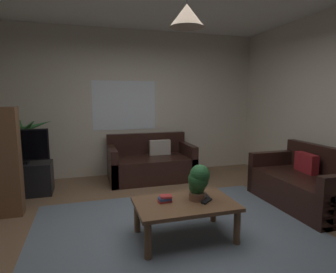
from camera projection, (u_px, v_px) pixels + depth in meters
name	position (u px, v px, depth m)	size (l,w,h in m)	color
floor	(175.00, 230.00, 3.24)	(4.97, 5.06, 0.02)	brown
rug	(181.00, 238.00, 3.05)	(3.23, 2.78, 0.01)	slate
wall_back	(135.00, 103.00, 5.47)	(5.09, 0.06, 2.78)	beige
window_pane	(124.00, 105.00, 5.38)	(1.21, 0.01, 0.93)	white
couch_under_window	(151.00, 164.00, 5.19)	(1.53, 0.85, 0.82)	black
couch_right_side	(306.00, 186.00, 3.95)	(0.85, 1.49, 0.82)	black
coffee_table	(185.00, 207.00, 3.01)	(1.07, 0.68, 0.41)	brown
book_on_table_0	(165.00, 201.00, 3.00)	(0.14, 0.08, 0.02)	#B22D2D
book_on_table_1	(165.00, 199.00, 3.00)	(0.13, 0.09, 0.03)	#2D4C8C
book_on_table_2	(166.00, 196.00, 3.00)	(0.12, 0.10, 0.02)	#B22D2D
remote_on_table_0	(207.00, 201.00, 3.00)	(0.05, 0.16, 0.02)	black
remote_on_table_1	(206.00, 196.00, 3.16)	(0.05, 0.16, 0.02)	black
potted_plant_on_table	(198.00, 181.00, 3.04)	(0.23, 0.23, 0.40)	brown
tv_stand	(21.00, 179.00, 4.34)	(0.90, 0.44, 0.50)	black
tv	(19.00, 146.00, 4.25)	(0.86, 0.16, 0.54)	black
potted_palm_corner	(25.00, 153.00, 4.75)	(0.83, 0.74, 1.22)	beige
pendant_lamp	(187.00, 15.00, 2.73)	(0.34, 0.34, 0.57)	black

